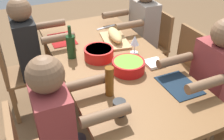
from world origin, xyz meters
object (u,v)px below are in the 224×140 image
at_px(chair_near_center, 181,65).
at_px(chair_near_right, 153,43).
at_px(wine_glass, 135,41).
at_px(serving_bowl_salad, 128,65).
at_px(cutting_board, 115,40).
at_px(napkin_stack, 154,63).
at_px(diner_near_left, 209,81).
at_px(diner_far_right, 32,49).
at_px(chair_near_left, 221,96).
at_px(cup_far_left, 119,108).
at_px(chair_far_right, 17,72).
at_px(bread_loaf, 115,35).
at_px(diner_far_left, 61,126).
at_px(beer_bottle, 109,82).
at_px(serving_bowl_greens, 99,53).
at_px(dining_table, 112,67).
at_px(wine_bottle, 71,46).
at_px(diner_near_right, 140,29).

bearing_deg(chair_near_center, chair_near_right, 0.00).
bearing_deg(wine_glass, serving_bowl_salad, 142.68).
xyz_separation_m(cutting_board, napkin_stack, (-0.52, -0.11, 0.00)).
bearing_deg(chair_near_right, napkin_stack, 147.23).
height_order(diner_near_left, diner_far_right, same).
relative_size(chair_near_left, chair_near_right, 1.00).
height_order(diner_far_right, serving_bowl_salad, diner_far_right).
distance_m(chair_near_center, cup_far_left, 1.23).
height_order(serving_bowl_salad, napkin_stack, serving_bowl_salad).
bearing_deg(serving_bowl_salad, chair_near_center, -73.21).
bearing_deg(chair_far_right, diner_far_right, -90.00).
bearing_deg(bread_loaf, napkin_stack, -167.75).
height_order(chair_near_center, diner_far_left, diner_far_left).
bearing_deg(wine_glass, cup_far_left, 144.83).
xyz_separation_m(diner_far_right, napkin_stack, (-0.77, -0.87, 0.05)).
bearing_deg(beer_bottle, wine_glass, -44.13).
xyz_separation_m(chair_near_right, wine_glass, (-0.52, 0.55, 0.37)).
bearing_deg(serving_bowl_greens, chair_far_right, 54.30).
bearing_deg(dining_table, chair_near_left, -125.22).
distance_m(chair_near_left, diner_near_left, 0.28).
distance_m(dining_table, chair_near_center, 0.79).
bearing_deg(diner_far_right, cutting_board, -107.77).
height_order(serving_bowl_salad, cup_far_left, cup_far_left).
bearing_deg(napkin_stack, dining_table, 51.79).
height_order(chair_near_left, serving_bowl_salad, chair_near_left).
bearing_deg(chair_near_right, cutting_board, 111.77).
bearing_deg(serving_bowl_greens, wine_bottle, 60.91).
height_order(diner_far_left, wine_bottle, diner_far_left).
relative_size(diner_near_right, cup_far_left, 11.93).
bearing_deg(beer_bottle, bread_loaf, -27.29).
height_order(bread_loaf, napkin_stack, bread_loaf).
relative_size(diner_near_left, serving_bowl_salad, 4.63).
distance_m(diner_near_right, napkin_stack, 0.83).
relative_size(serving_bowl_greens, wine_glass, 1.52).
xyz_separation_m(diner_far_right, serving_bowl_greens, (-0.49, -0.49, 0.10)).
relative_size(diner_near_left, napkin_stack, 8.57).
bearing_deg(diner_far_right, beer_bottle, -158.90).
bearing_deg(serving_bowl_greens, serving_bowl_salad, -153.69).
bearing_deg(diner_far_left, dining_table, -47.21).
bearing_deg(bread_loaf, chair_near_right, -68.23).
bearing_deg(diner_far_right, diner_far_left, 180.00).
distance_m(diner_near_right, bread_loaf, 0.50).
xyz_separation_m(diner_near_left, wine_bottle, (0.72, 0.89, 0.15)).
height_order(dining_table, cutting_board, cutting_board).
xyz_separation_m(dining_table, diner_near_right, (0.55, -0.59, 0.04)).
bearing_deg(dining_table, serving_bowl_greens, 58.34).
bearing_deg(wine_glass, diner_near_left, -147.48).
distance_m(diner_far_right, napkin_stack, 1.16).
relative_size(diner_far_right, cup_far_left, 11.93).
relative_size(chair_far_right, napkin_stack, 6.07).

